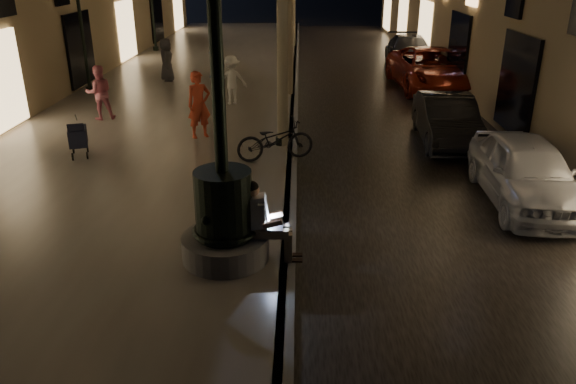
{
  "coord_description": "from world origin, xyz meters",
  "views": [
    {
      "loc": [
        0.17,
        -5.97,
        4.7
      ],
      "look_at": [
        -0.02,
        3.0,
        0.95
      ],
      "focal_mm": 35.0,
      "sensor_mm": 36.0,
      "label": 1
    }
  ],
  "objects_px": {
    "pedestrian_red": "(199,105)",
    "lamp_curb_b": "(287,1)",
    "car_front": "(526,171)",
    "car_second": "(447,120)",
    "pedestrian_white": "(232,80)",
    "fountain_lamppost": "(223,201)",
    "pedestrian_dark": "(166,60)",
    "bicycle": "(275,140)",
    "lamp_left_b": "(78,4)",
    "lamp_curb_a": "(280,24)",
    "pedestrian_blue": "(215,55)",
    "seated_man_laptop": "(263,219)",
    "stroller": "(78,137)",
    "pedestrian_pink": "(99,93)",
    "car_third": "(431,69)",
    "car_rear": "(409,52)"
  },
  "relations": [
    {
      "from": "car_rear",
      "to": "car_third",
      "type": "bearing_deg",
      "value": -86.26
    },
    {
      "from": "car_second",
      "to": "car_third",
      "type": "distance_m",
      "value": 6.95
    },
    {
      "from": "car_front",
      "to": "pedestrian_pink",
      "type": "bearing_deg",
      "value": 154.24
    },
    {
      "from": "car_third",
      "to": "car_rear",
      "type": "height_order",
      "value": "car_third"
    },
    {
      "from": "lamp_curb_a",
      "to": "pedestrian_blue",
      "type": "height_order",
      "value": "lamp_curb_a"
    },
    {
      "from": "car_front",
      "to": "pedestrian_pink",
      "type": "distance_m",
      "value": 11.98
    },
    {
      "from": "pedestrian_red",
      "to": "lamp_curb_a",
      "type": "bearing_deg",
      "value": -47.08
    },
    {
      "from": "lamp_left_b",
      "to": "pedestrian_red",
      "type": "xyz_separation_m",
      "value": [
        4.9,
        -5.37,
        -2.15
      ]
    },
    {
      "from": "seated_man_laptop",
      "to": "lamp_curb_a",
      "type": "distance_m",
      "value": 6.44
    },
    {
      "from": "pedestrian_red",
      "to": "bicycle",
      "type": "height_order",
      "value": "pedestrian_red"
    },
    {
      "from": "lamp_curb_b",
      "to": "fountain_lamppost",
      "type": "bearing_deg",
      "value": -92.86
    },
    {
      "from": "stroller",
      "to": "car_front",
      "type": "distance_m",
      "value": 10.21
    },
    {
      "from": "pedestrian_pink",
      "to": "pedestrian_red",
      "type": "bearing_deg",
      "value": 127.65
    },
    {
      "from": "lamp_curb_a",
      "to": "car_front",
      "type": "bearing_deg",
      "value": -31.92
    },
    {
      "from": "car_rear",
      "to": "pedestrian_pink",
      "type": "relative_size",
      "value": 3.05
    },
    {
      "from": "pedestrian_blue",
      "to": "seated_man_laptop",
      "type": "bearing_deg",
      "value": -19.21
    },
    {
      "from": "pedestrian_red",
      "to": "bicycle",
      "type": "relative_size",
      "value": 0.95
    },
    {
      "from": "pedestrian_white",
      "to": "pedestrian_dark",
      "type": "distance_m",
      "value": 4.8
    },
    {
      "from": "car_second",
      "to": "car_rear",
      "type": "relative_size",
      "value": 0.8
    },
    {
      "from": "lamp_curb_b",
      "to": "car_front",
      "type": "relative_size",
      "value": 1.2
    },
    {
      "from": "stroller",
      "to": "bicycle",
      "type": "bearing_deg",
      "value": -20.32
    },
    {
      "from": "lamp_curb_a",
      "to": "bicycle",
      "type": "height_order",
      "value": "lamp_curb_a"
    },
    {
      "from": "stroller",
      "to": "car_rear",
      "type": "xyz_separation_m",
      "value": [
        10.39,
        13.34,
        0.0
      ]
    },
    {
      "from": "car_rear",
      "to": "bicycle",
      "type": "relative_size",
      "value": 2.61
    },
    {
      "from": "car_front",
      "to": "car_rear",
      "type": "relative_size",
      "value": 0.82
    },
    {
      "from": "pedestrian_dark",
      "to": "car_second",
      "type": "bearing_deg",
      "value": -132.1
    },
    {
      "from": "seated_man_laptop",
      "to": "pedestrian_dark",
      "type": "distance_m",
      "value": 14.91
    },
    {
      "from": "lamp_left_b",
      "to": "pedestrian_blue",
      "type": "relative_size",
      "value": 2.61
    },
    {
      "from": "pedestrian_red",
      "to": "pedestrian_dark",
      "type": "relative_size",
      "value": 1.09
    },
    {
      "from": "pedestrian_red",
      "to": "pedestrian_pink",
      "type": "xyz_separation_m",
      "value": [
        -3.28,
        1.8,
        -0.09
      ]
    },
    {
      "from": "pedestrian_white",
      "to": "pedestrian_blue",
      "type": "height_order",
      "value": "pedestrian_blue"
    },
    {
      "from": "lamp_curb_a",
      "to": "stroller",
      "type": "bearing_deg",
      "value": -167.97
    },
    {
      "from": "stroller",
      "to": "pedestrian_red",
      "type": "distance_m",
      "value": 3.19
    },
    {
      "from": "pedestrian_dark",
      "to": "lamp_left_b",
      "type": "bearing_deg",
      "value": 128.94
    },
    {
      "from": "car_front",
      "to": "pedestrian_white",
      "type": "distance_m",
      "value": 10.23
    },
    {
      "from": "lamp_curb_b",
      "to": "pedestrian_blue",
      "type": "height_order",
      "value": "lamp_curb_b"
    },
    {
      "from": "lamp_curb_b",
      "to": "stroller",
      "type": "bearing_deg",
      "value": -118.39
    },
    {
      "from": "seated_man_laptop",
      "to": "car_second",
      "type": "bearing_deg",
      "value": 56.38
    },
    {
      "from": "car_second",
      "to": "pedestrian_white",
      "type": "xyz_separation_m",
      "value": [
        -6.23,
        3.55,
        0.35
      ]
    },
    {
      "from": "lamp_curb_b",
      "to": "car_rear",
      "type": "distance_m",
      "value": 7.42
    },
    {
      "from": "lamp_curb_b",
      "to": "pedestrian_white",
      "type": "height_order",
      "value": "lamp_curb_b"
    },
    {
      "from": "car_third",
      "to": "lamp_left_b",
      "type": "bearing_deg",
      "value": -175.17
    },
    {
      "from": "bicycle",
      "to": "lamp_left_b",
      "type": "bearing_deg",
      "value": 26.79
    },
    {
      "from": "stroller",
      "to": "car_third",
      "type": "height_order",
      "value": "car_third"
    },
    {
      "from": "car_second",
      "to": "car_third",
      "type": "height_order",
      "value": "car_third"
    },
    {
      "from": "pedestrian_red",
      "to": "lamp_curb_b",
      "type": "bearing_deg",
      "value": 42.37
    },
    {
      "from": "pedestrian_white",
      "to": "bicycle",
      "type": "distance_m",
      "value": 5.83
    },
    {
      "from": "lamp_left_b",
      "to": "pedestrian_pink",
      "type": "height_order",
      "value": "lamp_left_b"
    },
    {
      "from": "seated_man_laptop",
      "to": "pedestrian_pink",
      "type": "xyz_separation_m",
      "value": [
        -5.39,
        8.43,
        0.09
      ]
    },
    {
      "from": "pedestrian_pink",
      "to": "pedestrian_dark",
      "type": "bearing_deg",
      "value": -120.92
    }
  ]
}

